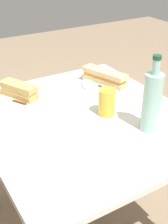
{
  "coord_description": "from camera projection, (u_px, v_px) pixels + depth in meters",
  "views": [
    {
      "loc": [
        -1.02,
        0.61,
        1.45
      ],
      "look_at": [
        0.0,
        0.0,
        0.78
      ],
      "focal_mm": 49.25,
      "sensor_mm": 36.0,
      "label": 1
    }
  ],
  "objects": [
    {
      "name": "water_bottle",
      "position": [
        152.0,
        101.0,
        1.22
      ],
      "size": [
        0.08,
        0.08,
        0.32
      ],
      "color": "#99C6B7",
      "rests_on": "dining_table"
    },
    {
      "name": "beer_glass",
      "position": [
        107.0,
        102.0,
        1.36
      ],
      "size": [
        0.08,
        0.08,
        0.12
      ],
      "primitive_type": "cylinder",
      "color": "gold",
      "rests_on": "dining_table"
    },
    {
      "name": "plate_far",
      "position": [
        104.0,
        84.0,
        1.66
      ],
      "size": [
        0.25,
        0.25,
        0.01
      ],
      "primitive_type": "cylinder",
      "color": "white",
      "rests_on": "dining_table"
    },
    {
      "name": "knife_far",
      "position": [
        99.0,
        86.0,
        1.61
      ],
      "size": [
        0.18,
        0.02,
        0.01
      ],
      "color": "silver",
      "rests_on": "plate_far"
    },
    {
      "name": "knife_near",
      "position": [
        13.0,
        101.0,
        1.46
      ],
      "size": [
        0.16,
        0.1,
        0.01
      ],
      "color": "silver",
      "rests_on": "plate_near"
    },
    {
      "name": "dining_table",
      "position": [
        84.0,
        138.0,
        1.43
      ],
      "size": [
        0.99,
        0.89,
        0.76
      ],
      "color": "silver",
      "rests_on": "ground"
    },
    {
      "name": "baguette_sandwich_near",
      "position": [
        19.0,
        90.0,
        1.49
      ],
      "size": [
        0.21,
        0.15,
        0.07
      ],
      "color": "tan",
      "rests_on": "plate_near"
    },
    {
      "name": "plate_near",
      "position": [
        20.0,
        98.0,
        1.51
      ],
      "size": [
        0.25,
        0.25,
        0.01
      ],
      "primitive_type": "cylinder",
      "color": "silver",
      "rests_on": "dining_table"
    },
    {
      "name": "baguette_sandwich_far",
      "position": [
        104.0,
        77.0,
        1.64
      ],
      "size": [
        0.27,
        0.15,
        0.07
      ],
      "color": "#DBB77A",
      "rests_on": "plate_far"
    }
  ]
}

